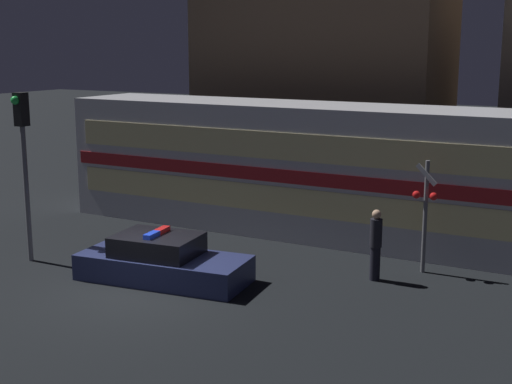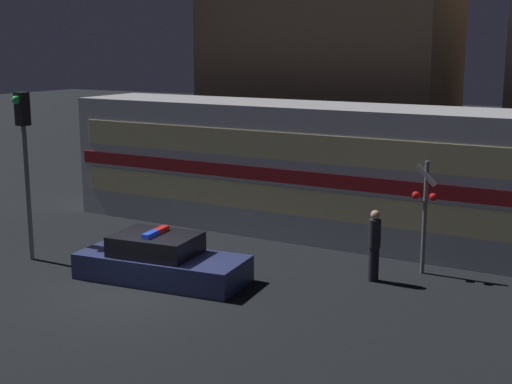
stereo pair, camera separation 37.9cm
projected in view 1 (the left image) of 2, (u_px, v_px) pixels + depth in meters
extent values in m
plane|color=black|center=(135.00, 293.00, 17.34)|extent=(120.00, 120.00, 0.00)
cube|color=silver|center=(331.00, 171.00, 22.26)|extent=(18.16, 3.05, 4.10)
cube|color=maroon|center=(311.00, 179.00, 20.94)|extent=(17.80, 0.03, 0.41)
cube|color=beige|center=(311.00, 203.00, 21.09)|extent=(17.26, 0.02, 0.82)
cube|color=beige|center=(312.00, 149.00, 20.76)|extent=(17.26, 0.02, 0.82)
cube|color=navy|center=(164.00, 268.00, 18.21)|extent=(4.54, 2.27, 0.67)
cube|color=black|center=(157.00, 245.00, 18.15)|extent=(2.26, 1.79, 0.52)
cube|color=blue|center=(152.00, 235.00, 17.85)|extent=(0.26, 0.55, 0.12)
cube|color=red|center=(162.00, 230.00, 18.33)|extent=(0.26, 0.55, 0.12)
cylinder|color=black|center=(375.00, 263.00, 18.21)|extent=(0.26, 0.26, 0.88)
cylinder|color=black|center=(376.00, 233.00, 18.04)|extent=(0.31, 0.31, 0.73)
sphere|color=tan|center=(377.00, 214.00, 17.95)|extent=(0.24, 0.24, 0.24)
cylinder|color=slate|center=(425.00, 217.00, 18.62)|extent=(0.11, 0.11, 3.00)
sphere|color=red|center=(416.00, 195.00, 18.51)|extent=(0.20, 0.20, 0.20)
sphere|color=red|center=(434.00, 196.00, 18.30)|extent=(0.20, 0.20, 0.20)
cube|color=white|center=(426.00, 175.00, 18.33)|extent=(0.58, 0.03, 0.58)
cylinder|color=slate|center=(27.00, 194.00, 19.57)|extent=(0.13, 0.13, 3.78)
cube|color=black|center=(21.00, 109.00, 19.09)|extent=(0.30, 0.30, 0.90)
sphere|color=green|center=(15.00, 100.00, 18.87)|extent=(0.23, 0.23, 0.23)
cube|color=brown|center=(323.00, 68.00, 29.43)|extent=(10.04, 4.82, 9.97)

